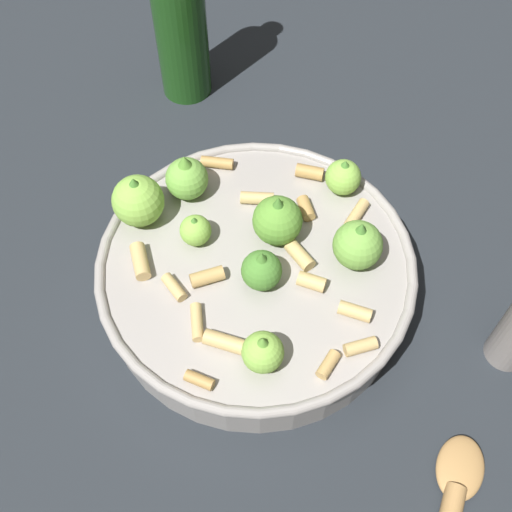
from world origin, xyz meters
name	(u,v)px	position (x,y,z in m)	size (l,w,h in m)	color
ground_plane	(256,290)	(0.00, 0.00, 0.00)	(2.40, 2.40, 0.00)	#23282D
cooking_pan	(255,269)	(0.00, 0.00, 0.03)	(0.27, 0.27, 0.10)	#9E9993
olive_oil_bottle	(179,13)	(0.18, 0.21, 0.10)	(0.06, 0.06, 0.24)	#1E4C19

